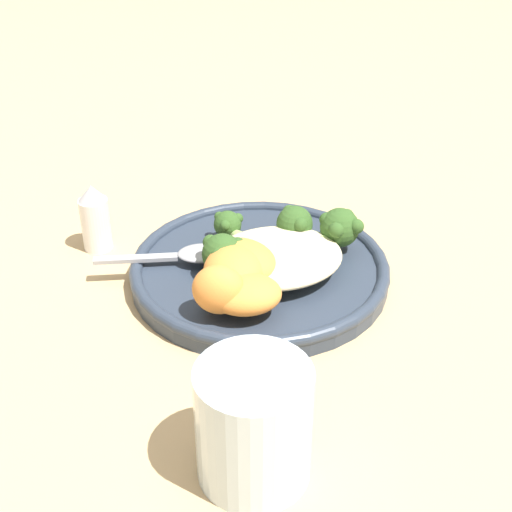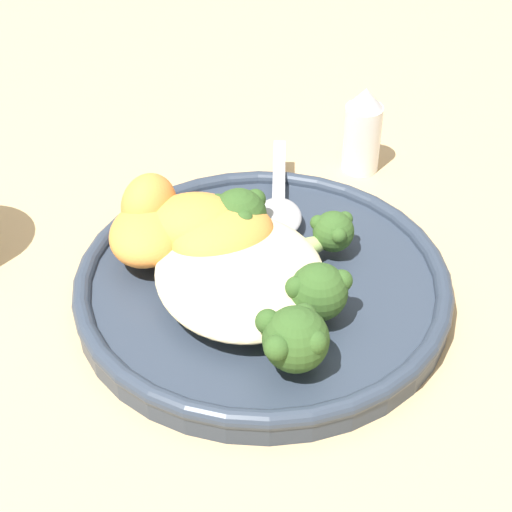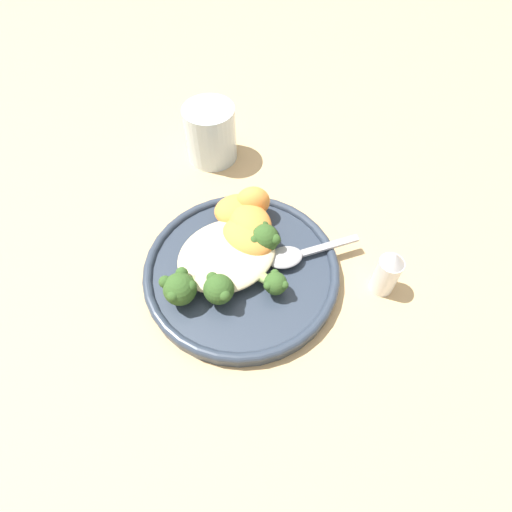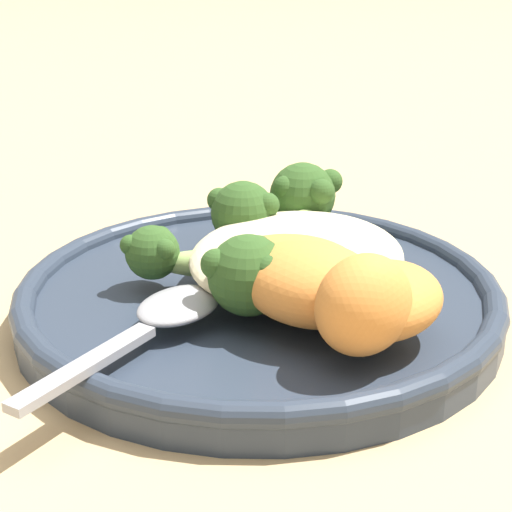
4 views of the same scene
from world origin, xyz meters
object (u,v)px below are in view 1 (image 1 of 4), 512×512
Objects in this scene: plate at (261,272)px; sweet_potato_chunk_3 at (245,294)px; sweet_potato_chunk_0 at (243,262)px; sweet_potato_chunk_1 at (234,271)px; broccoli_stalk_0 at (329,235)px; sweet_potato_chunk_2 at (219,290)px; spoon at (190,254)px; broccoli_stalk_3 at (230,255)px; broccoli_stalk_2 at (241,236)px; salt_shaker at (95,218)px; quinoa_mound at (273,258)px; water_glass at (254,424)px; broccoli_stalk_1 at (291,229)px.

plate is 0.08m from sweet_potato_chunk_3.
sweet_potato_chunk_0 is 1.06× the size of sweet_potato_chunk_1.
broccoli_stalk_0 is at bearing -149.38° from sweet_potato_chunk_3.
sweet_potato_chunk_2 reaches higher than spoon.
broccoli_stalk_0 reaches higher than sweet_potato_chunk_3.
broccoli_stalk_0 is at bearing 178.96° from plate.
broccoli_stalk_0 reaches higher than sweet_potato_chunk_1.
broccoli_stalk_3 is 0.06m from sweet_potato_chunk_2.
plate is 2.36× the size of broccoli_stalk_2.
broccoli_stalk_3 is 1.14× the size of salt_shaker.
sweet_potato_chunk_2 reaches higher than plate.
sweet_potato_chunk_0 is at bearing 146.31° from broccoli_stalk_2.
sweet_potato_chunk_0 is (0.03, 0.00, 0.00)m from quinoa_mound.
quinoa_mound is 1.00× the size of spoon.
sweet_potato_chunk_2 is at bearing 134.67° from broccoli_stalk_2.
sweet_potato_chunk_3 is (0.00, 0.03, -0.00)m from sweet_potato_chunk_1.
sweet_potato_chunk_3 is at bearing 49.14° from quinoa_mound.
sweet_potato_chunk_1 is at bearing 23.57° from quinoa_mound.
broccoli_stalk_3 is at bearing -58.00° from sweet_potato_chunk_0.
broccoli_stalk_3 is 0.02m from sweet_potato_chunk_0.
broccoli_stalk_0 is 1.03× the size of broccoli_stalk_2.
broccoli_stalk_2 is at bearing -108.71° from broccoli_stalk_3.
broccoli_stalk_0 reaches higher than plate.
sweet_potato_chunk_0 is (0.02, 0.02, 0.03)m from plate.
sweet_potato_chunk_2 reaches higher than sweet_potato_chunk_1.
broccoli_stalk_2 is at bearing -106.73° from water_glass.
broccoli_stalk_3 is at bearing -100.01° from sweet_potato_chunk_1.
salt_shaker reaches higher than sweet_potato_chunk_2.
spoon is (0.13, -0.03, -0.01)m from broccoli_stalk_0.
sweet_potato_chunk_0 is 0.06m from spoon.
broccoli_stalk_1 reaches higher than spoon.
salt_shaker is at bearing -40.37° from plate.
sweet_potato_chunk_1 is (0.10, 0.03, 0.00)m from broccoli_stalk_0.
broccoli_stalk_2 is 1.46× the size of salt_shaker.
broccoli_stalk_1 and sweet_potato_chunk_1 have the same top height.
quinoa_mound is at bearing -130.86° from sweet_potato_chunk_3.
broccoli_stalk_1 is at bearing 151.98° from salt_shaker.
sweet_potato_chunk_0 is at bearing 35.76° from plate.
water_glass is (0.09, 0.20, 0.01)m from quinoa_mound.
quinoa_mound reaches higher than spoon.
salt_shaker reaches higher than sweet_potato_chunk_0.
broccoli_stalk_1 is 0.07m from broccoli_stalk_3.
broccoli_stalk_2 is 0.15m from salt_shaker.
sweet_potato_chunk_2 is at bearing -10.96° from sweet_potato_chunk_3.
sweet_potato_chunk_0 is 0.05m from sweet_potato_chunk_3.
sweet_potato_chunk_2 reaches higher than sweet_potato_chunk_3.
water_glass reaches higher than sweet_potato_chunk_2.
sweet_potato_chunk_2 is at bearing 105.30° from spoon.
quinoa_mound is at bearing 117.83° from plate.
broccoli_stalk_3 is (0.10, 0.00, 0.00)m from broccoli_stalk_0.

